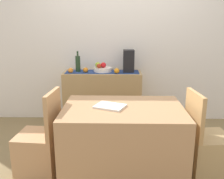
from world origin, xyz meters
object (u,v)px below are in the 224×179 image
object	(u,v)px
wine_bottle	(78,64)
chair_by_corner	(207,152)
sideboard_console	(103,98)
coffee_maker	(129,61)
chair_near_window	(40,150)
dining_table	(123,142)
open_book	(110,106)
fruit_bowl	(103,70)

from	to	relation	value
wine_bottle	chair_by_corner	xyz separation A→B (m)	(1.50, -1.38, -0.68)
chair_by_corner	sideboard_console	bearing A→B (deg)	129.42
wine_bottle	coffee_maker	distance (m)	0.75
chair_near_window	coffee_maker	bearing A→B (deg)	55.34
coffee_maker	chair_by_corner	size ratio (longest dim) A/B	0.37
sideboard_console	dining_table	xyz separation A→B (m)	(0.28, -1.38, -0.04)
coffee_maker	chair_near_window	xyz separation A→B (m)	(-0.96, -1.38, -0.72)
sideboard_console	open_book	xyz separation A→B (m)	(0.15, -1.38, 0.34)
sideboard_console	wine_bottle	size ratio (longest dim) A/B	3.72
chair_near_window	chair_by_corner	size ratio (longest dim) A/B	1.00
dining_table	chair_by_corner	distance (m)	0.86
coffee_maker	open_book	distance (m)	1.42
sideboard_console	coffee_maker	xyz separation A→B (m)	(0.39, 0.00, 0.58)
fruit_bowl	coffee_maker	distance (m)	0.40
wine_bottle	open_book	size ratio (longest dim) A/B	1.11
open_book	dining_table	bearing A→B (deg)	20.14
dining_table	open_book	xyz separation A→B (m)	(-0.13, 0.01, 0.38)
fruit_bowl	coffee_maker	bearing A→B (deg)	0.00
coffee_maker	chair_by_corner	distance (m)	1.73
sideboard_console	open_book	distance (m)	1.43
chair_by_corner	coffee_maker	bearing A→B (deg)	118.43
dining_table	open_book	size ratio (longest dim) A/B	4.21
sideboard_console	open_book	world-z (taller)	sideboard_console
sideboard_console	chair_by_corner	distance (m)	1.80
fruit_bowl	chair_near_window	world-z (taller)	chair_near_window
dining_table	chair_near_window	world-z (taller)	chair_near_window
coffee_maker	sideboard_console	bearing A→B (deg)	180.00
chair_by_corner	fruit_bowl	bearing A→B (deg)	129.31
dining_table	open_book	distance (m)	0.40
dining_table	coffee_maker	bearing A→B (deg)	85.71
dining_table	chair_near_window	distance (m)	0.86
sideboard_console	dining_table	bearing A→B (deg)	-78.37
dining_table	chair_by_corner	xyz separation A→B (m)	(0.85, -0.00, -0.10)
chair_near_window	chair_by_corner	xyz separation A→B (m)	(1.71, -0.00, 0.00)
fruit_bowl	open_book	bearing A→B (deg)	-83.78
sideboard_console	chair_near_window	size ratio (longest dim) A/B	1.28
wine_bottle	chair_near_window	world-z (taller)	wine_bottle
open_book	chair_near_window	world-z (taller)	chair_near_window
sideboard_console	chair_near_window	xyz separation A→B (m)	(-0.57, -1.38, -0.15)
sideboard_console	coffee_maker	world-z (taller)	coffee_maker
dining_table	chair_by_corner	size ratio (longest dim) A/B	1.31
sideboard_console	wine_bottle	bearing A→B (deg)	-180.00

